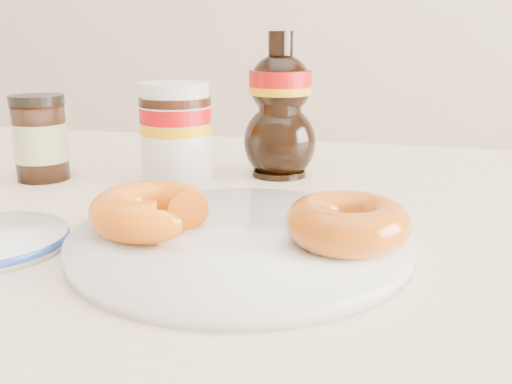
% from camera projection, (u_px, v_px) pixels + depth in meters
% --- Properties ---
extents(dining_table, '(1.40, 0.90, 0.75)m').
position_uv_depth(dining_table, '(211.00, 303.00, 0.56)').
color(dining_table, beige).
rests_on(dining_table, ground).
extents(plate, '(0.28, 0.28, 0.01)m').
position_uv_depth(plate, '(240.00, 240.00, 0.47)').
color(plate, white).
rests_on(plate, dining_table).
extents(donut_bitten, '(0.13, 0.13, 0.03)m').
position_uv_depth(donut_bitten, '(150.00, 211.00, 0.47)').
color(donut_bitten, '#D4530C').
rests_on(donut_bitten, plate).
extents(donut_whole, '(0.11, 0.11, 0.03)m').
position_uv_depth(donut_whole, '(347.00, 223.00, 0.44)').
color(donut_whole, '#A9420A').
rests_on(donut_whole, plate).
extents(nutella_jar, '(0.08, 0.08, 0.12)m').
position_uv_depth(nutella_jar, '(176.00, 129.00, 0.67)').
color(nutella_jar, white).
rests_on(nutella_jar, dining_table).
extents(syrup_bottle, '(0.11, 0.10, 0.18)m').
position_uv_depth(syrup_bottle, '(280.00, 106.00, 0.69)').
color(syrup_bottle, black).
rests_on(syrup_bottle, dining_table).
extents(dark_jar, '(0.06, 0.06, 0.10)m').
position_uv_depth(dark_jar, '(40.00, 139.00, 0.69)').
color(dark_jar, black).
rests_on(dark_jar, dining_table).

